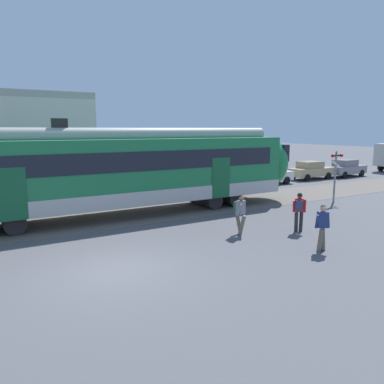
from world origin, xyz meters
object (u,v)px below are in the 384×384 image
object	(u,v)px
pedestrian_navy	(322,224)
parked_car_grey	(346,168)
parked_car_white	(268,174)
pedestrian_red	(299,209)
crossing_signal	(336,168)
parked_car_tan	(311,170)
pedestrian_grey	(240,211)

from	to	relation	value
pedestrian_navy	parked_car_grey	size ratio (longest dim) A/B	0.41
pedestrian_navy	parked_car_white	world-z (taller)	pedestrian_navy
pedestrian_red	crossing_signal	distance (m)	7.58
parked_car_white	pedestrian_red	bearing A→B (deg)	-126.51
crossing_signal	parked_car_tan	bearing A→B (deg)	49.41
pedestrian_grey	parked_car_tan	size ratio (longest dim) A/B	0.41
parked_car_white	parked_car_tan	distance (m)	5.16
parked_car_white	parked_car_grey	bearing A→B (deg)	0.06
pedestrian_grey	parked_car_grey	distance (m)	22.38
pedestrian_navy	crossing_signal	xyz separation A→B (m)	(7.79, 5.74, 1.02)
pedestrian_red	parked_car_grey	world-z (taller)	pedestrian_red
pedestrian_grey	parked_car_tan	world-z (taller)	pedestrian_grey
parked_car_tan	parked_car_grey	bearing A→B (deg)	-4.36
pedestrian_grey	pedestrian_navy	xyz separation A→B (m)	(1.22, -3.10, 0.00)
pedestrian_navy	crossing_signal	world-z (taller)	crossing_signal
parked_car_white	parked_car_tan	xyz separation A→B (m)	(5.15, 0.33, 0.00)
pedestrian_red	pedestrian_grey	bearing A→B (deg)	159.23
pedestrian_red	parked_car_white	size ratio (longest dim) A/B	0.42
parked_car_tan	parked_car_grey	size ratio (longest dim) A/B	0.99
parked_car_tan	crossing_signal	xyz separation A→B (m)	(-6.75, -7.88, 1.23)
pedestrian_red	parked_car_grey	distance (m)	20.75
parked_car_tan	parked_car_grey	world-z (taller)	same
pedestrian_red	parked_car_grey	bearing A→B (deg)	32.38
pedestrian_grey	parked_car_grey	bearing A→B (deg)	27.13
pedestrian_navy	parked_car_grey	xyz separation A→B (m)	(18.70, 13.31, -0.21)
crossing_signal	parked_car_white	bearing A→B (deg)	78.04
parked_car_white	crossing_signal	distance (m)	7.82
parked_car_grey	crossing_signal	world-z (taller)	crossing_signal
pedestrian_grey	parked_car_white	world-z (taller)	pedestrian_grey
parked_car_grey	pedestrian_grey	bearing A→B (deg)	-152.87
pedestrian_navy	crossing_signal	size ratio (longest dim) A/B	0.56
pedestrian_red	parked_car_tan	world-z (taller)	pedestrian_red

